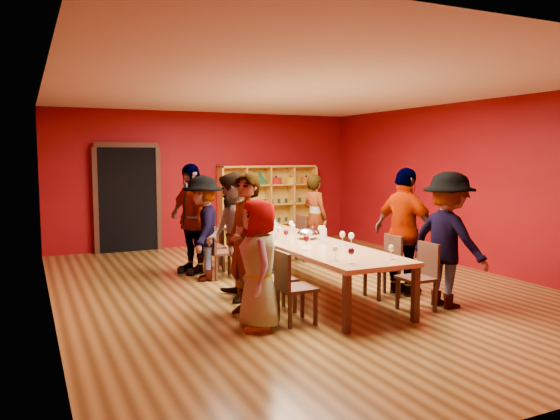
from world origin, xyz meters
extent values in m
cube|color=#513615|center=(0.00, 0.00, -0.01)|extent=(7.10, 9.10, 0.02)
cube|color=#690509|center=(0.00, 4.51, 1.50)|extent=(7.10, 0.02, 3.00)
cube|color=#690509|center=(-3.51, 0.00, 1.50)|extent=(0.02, 9.10, 3.00)
cube|color=#690509|center=(3.51, 0.00, 1.50)|extent=(0.02, 9.10, 3.00)
cube|color=white|center=(0.00, 0.00, 3.01)|extent=(7.10, 9.10, 0.02)
cube|color=#B57C4B|center=(0.00, 0.00, 0.72)|extent=(1.10, 4.50, 0.06)
cube|color=black|center=(-0.49, -2.17, 0.34)|extent=(0.08, 0.08, 0.69)
cube|color=black|center=(-0.49, 2.17, 0.34)|extent=(0.08, 0.08, 0.69)
cube|color=black|center=(0.49, -2.17, 0.34)|extent=(0.08, 0.08, 0.69)
cube|color=black|center=(0.49, 2.17, 0.34)|extent=(0.08, 0.08, 0.69)
cube|color=black|center=(-1.80, 4.44, 1.10)|extent=(1.20, 0.14, 2.20)
cube|color=black|center=(-1.80, 4.37, 2.25)|extent=(1.32, 0.06, 0.10)
cube|color=black|center=(-2.45, 4.37, 1.10)|extent=(0.10, 0.06, 2.20)
cube|color=black|center=(-1.15, 4.37, 1.10)|extent=(0.10, 0.06, 2.20)
cube|color=gold|center=(0.22, 4.28, 0.90)|extent=(0.04, 0.40, 1.80)
cube|color=gold|center=(2.58, 4.28, 0.90)|extent=(0.04, 0.40, 1.80)
cube|color=gold|center=(1.40, 4.28, 1.78)|extent=(2.40, 0.40, 0.04)
cube|color=gold|center=(1.40, 4.28, 0.02)|extent=(2.40, 0.40, 0.04)
cube|color=gold|center=(1.40, 4.47, 0.90)|extent=(2.40, 0.02, 1.80)
cube|color=gold|center=(1.40, 4.28, 0.45)|extent=(2.36, 0.38, 0.03)
cube|color=gold|center=(1.40, 4.28, 0.90)|extent=(2.36, 0.38, 0.03)
cube|color=gold|center=(1.40, 4.28, 1.35)|extent=(2.36, 0.38, 0.03)
cube|color=gold|center=(0.80, 4.28, 0.90)|extent=(0.03, 0.38, 1.76)
cube|color=gold|center=(1.40, 4.28, 0.90)|extent=(0.03, 0.38, 1.76)
cube|color=gold|center=(2.00, 4.28, 0.90)|extent=(0.03, 0.38, 1.76)
cylinder|color=#CE520C|center=(0.40, 4.28, 1.44)|extent=(0.26, 0.26, 0.15)
sphere|color=black|center=(0.40, 4.28, 1.53)|extent=(0.05, 0.05, 0.05)
cylinder|color=navy|center=(0.80, 4.28, 1.44)|extent=(0.26, 0.26, 0.15)
sphere|color=black|center=(0.80, 4.28, 1.53)|extent=(0.05, 0.05, 0.05)
cylinder|color=#196436|center=(1.20, 4.28, 1.41)|extent=(0.26, 0.26, 0.08)
cone|color=#196436|center=(1.20, 4.28, 1.56)|extent=(0.24, 0.24, 0.22)
cylinder|color=#B41914|center=(1.60, 4.28, 1.44)|extent=(0.26, 0.26, 0.15)
sphere|color=black|center=(1.60, 4.28, 1.53)|extent=(0.05, 0.05, 0.05)
cylinder|color=yellow|center=(2.00, 4.28, 1.44)|extent=(0.26, 0.26, 0.15)
sphere|color=black|center=(2.00, 4.28, 1.53)|extent=(0.05, 0.05, 0.05)
cylinder|color=#CE520C|center=(2.40, 4.28, 1.44)|extent=(0.26, 0.26, 0.15)
sphere|color=black|center=(2.40, 4.28, 1.53)|extent=(0.05, 0.05, 0.05)
cylinder|color=black|center=(0.38, 4.28, 0.52)|extent=(0.07, 0.07, 0.10)
cylinder|color=black|center=(0.56, 4.28, 0.52)|extent=(0.07, 0.07, 0.10)
cylinder|color=black|center=(0.75, 4.28, 0.52)|extent=(0.07, 0.07, 0.10)
cylinder|color=black|center=(0.93, 4.28, 0.52)|extent=(0.07, 0.07, 0.10)
cylinder|color=black|center=(1.12, 4.28, 0.52)|extent=(0.07, 0.07, 0.10)
cylinder|color=black|center=(1.30, 4.28, 0.52)|extent=(0.07, 0.07, 0.10)
cylinder|color=black|center=(1.49, 4.28, 0.52)|extent=(0.07, 0.07, 0.10)
cylinder|color=black|center=(1.67, 4.28, 0.52)|extent=(0.07, 0.07, 0.10)
cylinder|color=black|center=(1.86, 4.28, 0.52)|extent=(0.07, 0.07, 0.10)
cylinder|color=black|center=(2.04, 4.28, 0.52)|extent=(0.07, 0.07, 0.10)
cylinder|color=black|center=(2.23, 4.28, 0.52)|extent=(0.07, 0.07, 0.10)
cylinder|color=black|center=(2.42, 4.28, 0.52)|extent=(0.07, 0.07, 0.10)
cylinder|color=black|center=(0.38, 4.28, 0.97)|extent=(0.07, 0.07, 0.10)
cylinder|color=black|center=(0.56, 4.28, 0.97)|extent=(0.07, 0.07, 0.10)
cylinder|color=black|center=(0.75, 4.28, 0.97)|extent=(0.07, 0.07, 0.10)
cylinder|color=black|center=(0.93, 4.28, 0.97)|extent=(0.07, 0.07, 0.10)
cylinder|color=black|center=(1.12, 4.28, 0.97)|extent=(0.07, 0.07, 0.10)
cylinder|color=black|center=(1.30, 4.28, 0.97)|extent=(0.07, 0.07, 0.10)
cylinder|color=black|center=(1.49, 4.28, 0.97)|extent=(0.07, 0.07, 0.10)
cylinder|color=black|center=(1.67, 4.28, 0.97)|extent=(0.07, 0.07, 0.10)
cylinder|color=black|center=(1.86, 4.28, 0.97)|extent=(0.07, 0.07, 0.10)
cylinder|color=black|center=(2.04, 4.28, 0.97)|extent=(0.07, 0.07, 0.10)
cylinder|color=black|center=(2.23, 4.28, 0.97)|extent=(0.07, 0.07, 0.10)
cylinder|color=black|center=(2.42, 4.28, 0.97)|extent=(0.07, 0.07, 0.10)
cube|color=black|center=(-0.83, -1.57, 0.43)|extent=(0.42, 0.42, 0.04)
cube|color=black|center=(-1.02, -1.57, 0.67)|extent=(0.04, 0.40, 0.44)
cube|color=black|center=(-1.00, -1.74, 0.21)|extent=(0.04, 0.04, 0.41)
cube|color=black|center=(-0.66, -1.74, 0.21)|extent=(0.04, 0.04, 0.41)
cube|color=black|center=(-1.00, -1.40, 0.21)|extent=(0.04, 0.04, 0.41)
cube|color=black|center=(-0.66, -1.40, 0.21)|extent=(0.04, 0.04, 0.41)
imported|color=#505156|center=(-1.32, -1.57, 0.76)|extent=(0.55, 0.81, 1.53)
cube|color=black|center=(-0.83, -1.02, 0.43)|extent=(0.42, 0.42, 0.04)
cube|color=black|center=(-1.02, -1.02, 0.67)|extent=(0.04, 0.40, 0.44)
cube|color=black|center=(-1.00, -1.19, 0.21)|extent=(0.04, 0.04, 0.41)
cube|color=black|center=(-0.66, -1.19, 0.21)|extent=(0.04, 0.04, 0.41)
cube|color=black|center=(-1.00, -0.85, 0.21)|extent=(0.04, 0.04, 0.41)
cube|color=black|center=(-0.66, -0.85, 0.21)|extent=(0.04, 0.04, 0.41)
imported|color=#5B8DBC|center=(-1.26, -1.02, 0.91)|extent=(0.64, 0.77, 1.82)
cube|color=black|center=(-0.83, -0.24, 0.43)|extent=(0.42, 0.42, 0.04)
cube|color=black|center=(-1.02, -0.24, 0.67)|extent=(0.04, 0.40, 0.44)
cube|color=black|center=(-1.00, -0.41, 0.21)|extent=(0.04, 0.04, 0.41)
cube|color=black|center=(-0.66, -0.41, 0.21)|extent=(0.04, 0.04, 0.41)
cube|color=black|center=(-1.00, -0.07, 0.21)|extent=(0.04, 0.04, 0.41)
cube|color=black|center=(-0.66, -0.07, 0.21)|extent=(0.04, 0.04, 0.41)
imported|color=#BC7E8A|center=(-1.16, -0.24, 0.90)|extent=(0.58, 0.93, 1.81)
cube|color=black|center=(-0.83, 1.13, 0.43)|extent=(0.42, 0.42, 0.04)
cube|color=black|center=(-1.02, 1.13, 0.67)|extent=(0.04, 0.40, 0.44)
cube|color=black|center=(-1.00, 0.96, 0.21)|extent=(0.04, 0.04, 0.41)
cube|color=black|center=(-0.66, 0.96, 0.21)|extent=(0.04, 0.04, 0.41)
cube|color=black|center=(-1.00, 1.30, 0.21)|extent=(0.04, 0.04, 0.41)
cube|color=black|center=(-0.66, 1.30, 0.21)|extent=(0.04, 0.04, 0.41)
imported|color=#527DA9|center=(-1.16, 1.13, 0.86)|extent=(0.82, 1.20, 1.71)
cube|color=black|center=(-0.83, 1.75, 0.43)|extent=(0.42, 0.42, 0.04)
cube|color=black|center=(-1.02, 1.75, 0.67)|extent=(0.04, 0.40, 0.44)
cube|color=black|center=(-1.00, 1.58, 0.21)|extent=(0.04, 0.04, 0.41)
cube|color=black|center=(-0.66, 1.58, 0.21)|extent=(0.04, 0.04, 0.41)
cube|color=black|center=(-1.00, 1.92, 0.21)|extent=(0.04, 0.04, 0.41)
cube|color=black|center=(-0.66, 1.92, 0.21)|extent=(0.04, 0.04, 0.41)
imported|color=#121933|center=(-1.18, 1.75, 0.95)|extent=(0.86, 1.22, 1.90)
cube|color=black|center=(0.83, -1.77, 0.43)|extent=(0.42, 0.42, 0.04)
cube|color=black|center=(1.02, -1.77, 0.67)|extent=(0.04, 0.40, 0.44)
cube|color=black|center=(0.66, -1.94, 0.21)|extent=(0.04, 0.04, 0.41)
cube|color=black|center=(1.00, -1.94, 0.21)|extent=(0.04, 0.04, 0.41)
cube|color=black|center=(0.66, -1.60, 0.21)|extent=(0.04, 0.04, 0.41)
cube|color=black|center=(1.00, -1.60, 0.21)|extent=(0.04, 0.04, 0.41)
imported|color=silver|center=(1.34, -1.77, 0.91)|extent=(0.66, 1.24, 1.82)
cube|color=black|center=(0.83, -1.01, 0.43)|extent=(0.42, 0.42, 0.04)
cube|color=black|center=(1.02, -1.01, 0.67)|extent=(0.04, 0.40, 0.44)
cube|color=black|center=(0.66, -1.18, 0.21)|extent=(0.04, 0.04, 0.41)
cube|color=black|center=(1.00, -1.18, 0.21)|extent=(0.04, 0.04, 0.41)
cube|color=black|center=(0.66, -0.84, 0.21)|extent=(0.04, 0.04, 0.41)
cube|color=black|center=(1.00, -0.84, 0.21)|extent=(0.04, 0.04, 0.41)
imported|color=beige|center=(1.23, -1.01, 0.93)|extent=(0.71, 1.17, 1.86)
cube|color=black|center=(0.83, 1.88, 0.43)|extent=(0.42, 0.42, 0.04)
cube|color=black|center=(1.02, 1.88, 0.67)|extent=(0.04, 0.40, 0.44)
cube|color=black|center=(0.66, 1.71, 0.21)|extent=(0.04, 0.04, 0.41)
cube|color=black|center=(1.00, 1.71, 0.21)|extent=(0.04, 0.04, 0.41)
cube|color=black|center=(0.66, 2.05, 0.21)|extent=(0.04, 0.04, 0.41)
cube|color=black|center=(1.00, 2.05, 0.21)|extent=(0.04, 0.04, 0.41)
imported|color=#141839|center=(1.32, 1.88, 0.83)|extent=(0.57, 0.69, 1.67)
cylinder|color=white|center=(0.27, 0.80, 0.75)|extent=(0.06, 0.06, 0.01)
cylinder|color=white|center=(0.27, 0.80, 0.81)|extent=(0.01, 0.01, 0.11)
ellipsoid|color=white|center=(0.27, 0.80, 0.90)|extent=(0.08, 0.08, 0.09)
cylinder|color=white|center=(0.30, 0.10, 0.75)|extent=(0.06, 0.06, 0.01)
cylinder|color=white|center=(0.30, 0.10, 0.81)|extent=(0.01, 0.01, 0.10)
ellipsoid|color=#470710|center=(0.30, 0.10, 0.89)|extent=(0.07, 0.07, 0.09)
cylinder|color=white|center=(0.26, 1.94, 0.75)|extent=(0.07, 0.07, 0.01)
cylinder|color=white|center=(0.26, 1.94, 0.82)|extent=(0.01, 0.01, 0.12)
ellipsoid|color=#470710|center=(0.26, 1.94, 0.92)|extent=(0.09, 0.09, 0.10)
cylinder|color=white|center=(-0.03, -0.41, 0.75)|extent=(0.06, 0.06, 0.01)
cylinder|color=white|center=(-0.03, -0.41, 0.81)|extent=(0.01, 0.01, 0.11)
ellipsoid|color=#D2C783|center=(-0.03, -0.41, 0.90)|extent=(0.08, 0.08, 0.09)
cylinder|color=white|center=(-0.27, 0.13, 0.75)|extent=(0.07, 0.07, 0.01)
cylinder|color=white|center=(-0.27, 0.13, 0.82)|extent=(0.01, 0.01, 0.11)
ellipsoid|color=#D2C783|center=(-0.27, 0.13, 0.91)|extent=(0.08, 0.08, 0.10)
cylinder|color=white|center=(-0.30, 0.96, 0.75)|extent=(0.06, 0.06, 0.01)
cylinder|color=white|center=(-0.30, 0.96, 0.81)|extent=(0.01, 0.01, 0.11)
ellipsoid|color=#470710|center=(-0.30, 0.96, 0.90)|extent=(0.08, 0.08, 0.09)
cylinder|color=white|center=(0.13, 0.45, 0.75)|extent=(0.06, 0.06, 0.01)
cylinder|color=white|center=(0.13, 0.45, 0.81)|extent=(0.01, 0.01, 0.10)
ellipsoid|color=white|center=(0.13, 0.45, 0.90)|extent=(0.08, 0.08, 0.09)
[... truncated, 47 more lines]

